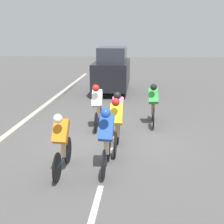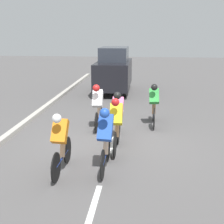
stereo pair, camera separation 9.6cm
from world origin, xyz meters
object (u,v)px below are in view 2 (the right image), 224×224
object	(u,v)px
cyclist_yellow	(116,123)
cyclist_green	(154,104)
cyclist_white	(98,105)
cyclist_blue	(105,137)
cyclist_pink	(118,114)
support_car	(114,70)
cyclist_orange	(61,142)

from	to	relation	value
cyclist_yellow	cyclist_green	world-z (taller)	cyclist_yellow
cyclist_yellow	cyclist_white	distance (m)	2.03
cyclist_yellow	cyclist_green	xyz separation A→B (m)	(-1.04, -2.47, -0.02)
cyclist_blue	cyclist_white	world-z (taller)	cyclist_blue
cyclist_pink	cyclist_blue	xyz separation A→B (m)	(0.09, 2.16, 0.04)
cyclist_white	cyclist_green	size ratio (longest dim) A/B	0.93
cyclist_blue	cyclist_green	distance (m)	3.89
cyclist_white	cyclist_yellow	bearing A→B (deg)	112.59
cyclist_white	cyclist_green	distance (m)	1.92
cyclist_yellow	cyclist_white	bearing A→B (deg)	-67.41
cyclist_pink	support_car	distance (m)	7.43
support_car	cyclist_orange	bearing A→B (deg)	88.81
cyclist_orange	cyclist_green	world-z (taller)	cyclist_green
cyclist_green	support_car	distance (m)	6.15
cyclist_blue	cyclist_orange	bearing A→B (deg)	13.84
cyclist_pink	cyclist_orange	bearing A→B (deg)	65.95
cyclist_pink	cyclist_white	bearing A→B (deg)	-52.49
cyclist_yellow	cyclist_white	world-z (taller)	cyclist_white
cyclist_yellow	cyclist_blue	xyz separation A→B (m)	(0.13, 1.24, 0.04)
cyclist_pink	support_car	world-z (taller)	support_car
cyclist_yellow	cyclist_pink	world-z (taller)	cyclist_yellow
cyclist_orange	cyclist_green	size ratio (longest dim) A/B	0.96
cyclist_green	support_car	size ratio (longest dim) A/B	0.44
cyclist_orange	cyclist_green	bearing A→B (deg)	-118.62
cyclist_yellow	cyclist_green	bearing A→B (deg)	-112.94
cyclist_pink	cyclist_yellow	bearing A→B (deg)	92.61
cyclist_orange	cyclist_white	bearing A→B (deg)	-95.64
cyclist_orange	cyclist_pink	world-z (taller)	cyclist_pink
cyclist_orange	cyclist_yellow	bearing A→B (deg)	-126.83
cyclist_orange	cyclist_green	xyz separation A→B (m)	(-2.15, -3.95, -0.00)
cyclist_orange	support_car	xyz separation A→B (m)	(-0.20, -9.77, 0.39)
cyclist_yellow	cyclist_pink	size ratio (longest dim) A/B	1.02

